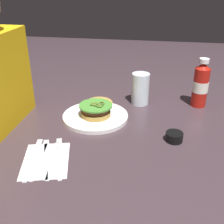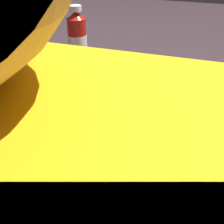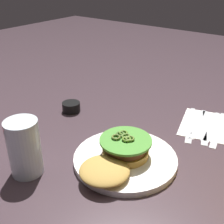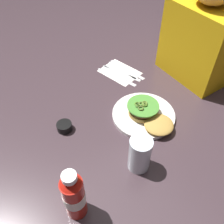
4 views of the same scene
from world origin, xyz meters
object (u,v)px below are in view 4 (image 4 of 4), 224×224
Objects in this scene: ketchup_bottle at (74,196)px; napkin at (120,72)px; steak_knife at (129,70)px; burger_sandwich at (148,115)px; fork_utensil at (125,71)px; water_glass at (140,154)px; dinner_plate at (143,115)px; diner_person at (203,31)px; spoon_utensil at (122,76)px; condiment_cup at (64,127)px; butter_knife at (124,73)px; table_knife at (119,77)px.

napkin is at bearing 134.26° from ketchup_bottle.
ketchup_bottle is 0.73m from steak_knife.
fork_utensil is (-0.31, 0.11, -0.03)m from burger_sandwich.
water_glass reaches higher than steak_knife.
dinner_plate is at bearing 136.78° from water_glass.
dinner_plate is 0.44m from diner_person.
steak_knife is (-0.02, 0.06, 0.00)m from spoon_utensil.
fork_utensil is at bearing 58.88° from napkin.
condiment_cup is 0.47m from steak_knife.
butter_knife and steak_knife have the same top height.
ketchup_bottle is 3.49× the size of condiment_cup.
ketchup_bottle reaches higher than fork_utensil.
butter_knife is at bearing 20.85° from napkin.
diner_person is (0.17, 0.32, 0.22)m from table_knife.
dinner_plate reaches higher than steak_knife.
ketchup_bottle is 0.67m from spoon_utensil.
dinner_plate is 0.50× the size of diner_person.
spoon_utensil is 0.97× the size of butter_knife.
condiment_cup is at bearing -92.10° from diner_person.
condiment_cup is 0.29× the size of butter_knife.
condiment_cup is (-0.12, -0.30, 0.01)m from dinner_plate.
dinner_plate is 1.30× the size of spoon_utensil.
diner_person is (0.20, 0.28, 0.22)m from napkin.
steak_knife is at bearing 103.20° from butter_knife.
condiment_cup is at bearing -65.25° from napkin.
ketchup_bottle reaches higher than butter_knife.
condiment_cup is at bearing -68.10° from fork_utensil.
diner_person is (-0.09, 0.37, 0.22)m from dinner_plate.
spoon_utensil and steak_knife have the same top height.
water_glass reaches higher than condiment_cup.
dinner_plate is 4.32× the size of condiment_cup.
diner_person is (0.17, 0.30, 0.22)m from spoon_utensil.
ketchup_bottle reaches higher than dinner_plate.
fork_utensil is 0.89× the size of steak_knife.
steak_knife is (0.02, 0.05, 0.00)m from napkin.
ketchup_bottle is at bearing -19.79° from condiment_cup.
table_knife is 0.04m from butter_knife.
condiment_cup reaches higher than napkin.
dinner_plate is 0.27m from spoon_utensil.
napkin is 0.05m from steak_knife.
table_knife is at bearing -40.16° from napkin.
dinner_plate is at bearing -76.10° from diner_person.
burger_sandwich is 0.45m from ketchup_bottle.
ketchup_bottle is at bearing -47.77° from butter_knife.
water_glass reaches higher than spoon_utensil.
spoon_utensil and fork_utensil have the same top height.
diner_person reaches higher than spoon_utensil.
condiment_cup is at bearing -69.43° from steak_knife.
ketchup_bottle is at bearing -65.10° from dinner_plate.
ketchup_bottle reaches higher than condiment_cup.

